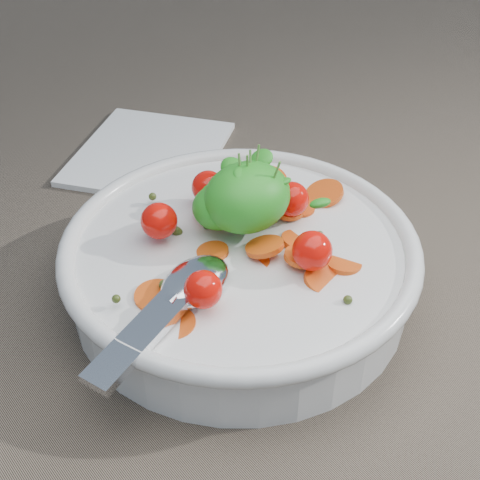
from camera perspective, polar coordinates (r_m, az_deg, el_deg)
ground at (r=0.56m, az=0.51°, el=-4.62°), size 6.00×6.00×0.00m
bowl at (r=0.53m, az=-0.02°, el=-1.95°), size 0.31×0.28×0.12m
napkin at (r=0.74m, az=-7.77°, el=7.37°), size 0.22×0.22×0.01m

